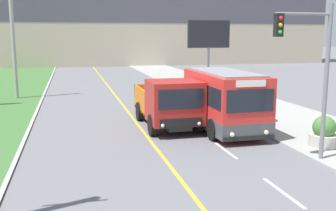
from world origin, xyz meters
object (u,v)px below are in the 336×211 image
at_px(utility_pole_far, 13,36).
at_px(traffic_light_mast, 312,63).
at_px(dump_truck, 171,104).
at_px(billboard_large, 209,36).
at_px(planter_round_near, 324,133).
at_px(city_bus, 224,101).
at_px(planter_round_second, 265,112).

height_order(utility_pole_far, traffic_light_mast, utility_pole_far).
distance_m(dump_truck, billboard_large, 21.88).
height_order(billboard_large, planter_round_near, billboard_large).
bearing_deg(city_bus, planter_round_second, 22.65).
height_order(city_bus, planter_round_near, city_bus).
distance_m(city_bus, utility_pole_far, 18.01).
bearing_deg(utility_pole_far, dump_truck, -54.95).
height_order(dump_truck, utility_pole_far, utility_pole_far).
bearing_deg(city_bus, planter_round_near, -53.11).
height_order(city_bus, dump_truck, city_bus).
relative_size(dump_truck, planter_round_second, 5.02).
distance_m(dump_truck, planter_round_second, 5.49).
xyz_separation_m(city_bus, dump_truck, (-2.53, 0.86, -0.20)).
xyz_separation_m(planter_round_near, planter_round_second, (-0.05, 5.16, -0.03)).
xyz_separation_m(utility_pole_far, traffic_light_mast, (12.61, -18.96, -0.97)).
relative_size(billboard_large, planter_round_second, 5.12).
xyz_separation_m(utility_pole_far, planter_round_near, (14.39, -17.49, -4.06)).
xyz_separation_m(dump_truck, planter_round_near, (5.49, -4.81, -0.66)).
distance_m(city_bus, traffic_light_mast, 5.97).
distance_m(utility_pole_far, billboard_large, 19.23).
bearing_deg(planter_round_second, utility_pole_far, 139.29).
relative_size(dump_truck, planter_round_near, 4.69).
bearing_deg(dump_truck, planter_round_second, 3.69).
bearing_deg(planter_round_near, traffic_light_mast, -140.55).
relative_size(traffic_light_mast, planter_round_second, 4.77).
xyz_separation_m(utility_pole_far, billboard_large, (17.93, 6.95, -0.02)).
height_order(city_bus, planter_round_second, city_bus).
bearing_deg(traffic_light_mast, planter_round_second, 75.40).
bearing_deg(dump_truck, utility_pole_far, 125.05).
height_order(traffic_light_mast, planter_round_second, traffic_light_mast).
xyz_separation_m(dump_truck, traffic_light_mast, (3.71, -6.27, 2.43)).
bearing_deg(utility_pole_far, traffic_light_mast, -56.36).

